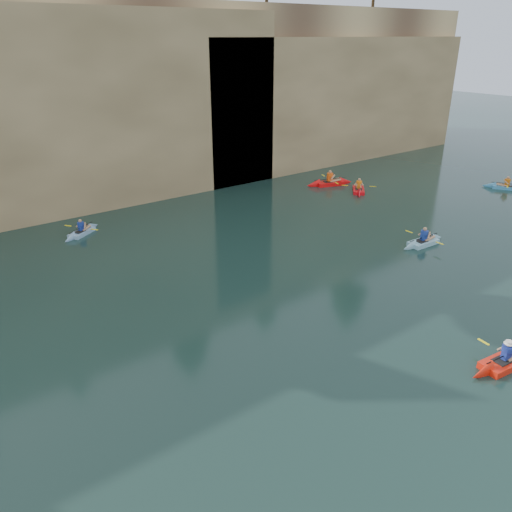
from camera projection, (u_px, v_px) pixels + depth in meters
ground at (357, 436)px, 12.98m from camera, size 160.00×160.00×0.00m
cliff at (24, 95)px, 32.60m from camera, size 70.00×16.00×12.00m
cliff_slab_center at (95, 109)px, 28.36m from camera, size 24.00×2.40×11.40m
cliff_slab_east at (343, 99)px, 39.54m from camera, size 26.00×2.40×9.84m
sea_cave_east at (221, 153)px, 33.63m from camera, size 5.00×1.00×4.50m
main_kayaker at (505, 362)px, 15.70m from camera, size 3.08×2.08×1.12m
kayaker_ltblue_near at (423, 242)px, 24.80m from camera, size 2.92×2.27×1.14m
kayaker_red_far at (358, 190)px, 33.20m from camera, size 2.66×2.68×1.13m
kayaker_ltblue_mid at (82, 232)px, 26.10m from camera, size 2.60×2.03×1.03m
kayaker_blue_east at (506, 187)px, 33.76m from camera, size 2.10×2.98×1.08m
kayaker_extra_east at (330, 183)px, 34.62m from camera, size 3.49×2.44×1.31m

